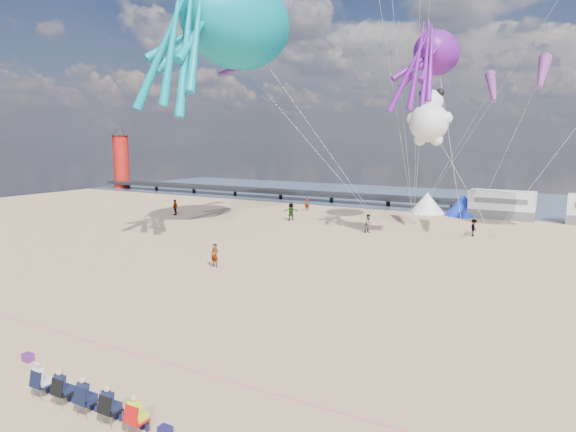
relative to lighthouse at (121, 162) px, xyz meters
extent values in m
plane|color=tan|center=(56.00, -44.00, -4.50)|extent=(120.00, 120.00, 0.00)
plane|color=#374E6A|center=(56.00, 11.00, -4.48)|extent=(120.00, 120.00, 0.00)
cube|color=black|center=(28.00, 0.00, -3.50)|extent=(60.00, 3.00, 0.50)
cylinder|color=#A5140F|center=(0.00, 0.00, 0.00)|extent=(2.60, 2.60, 9.00)
cube|color=silver|center=(62.00, -4.00, -3.00)|extent=(6.60, 2.50, 3.00)
cone|color=white|center=(54.00, -4.00, -3.30)|extent=(4.00, 4.00, 2.40)
cone|color=#1933CC|center=(58.00, -4.00, -3.30)|extent=(4.00, 4.00, 2.40)
cube|color=#551C6C|center=(51.07, -51.53, -4.34)|extent=(0.40, 0.30, 0.32)
cube|color=#181645|center=(59.25, -52.67, -4.35)|extent=(0.38, 0.28, 0.30)
cylinder|color=#F2338C|center=(56.00, -49.00, -4.48)|extent=(34.00, 0.03, 0.03)
imported|color=tan|center=(48.24, -36.15, -3.70)|extent=(0.59, 0.40, 1.60)
imported|color=#7F6659|center=(52.67, -19.16, -3.64)|extent=(0.87, 1.00, 1.72)
imported|color=#7F6659|center=(61.33, -16.14, -3.73)|extent=(0.87, 0.94, 1.54)
imported|color=#7F6659|center=(29.84, -19.63, -3.61)|extent=(0.94, 1.28, 1.78)
imported|color=#7F6659|center=(42.98, -16.43, -3.57)|extent=(1.07, 1.11, 1.86)
imported|color=#7F6659|center=(41.17, -9.32, -3.67)|extent=(1.59, 0.70, 1.66)
cube|color=gray|center=(52.84, -16.24, -4.39)|extent=(0.50, 0.35, 0.22)
cube|color=gray|center=(60.75, -17.50, -4.39)|extent=(0.50, 0.35, 0.22)
cube|color=gray|center=(62.95, -16.08, -4.39)|extent=(0.50, 0.35, 0.22)
cube|color=gray|center=(60.75, -15.14, -4.39)|extent=(0.50, 0.35, 0.22)
cube|color=gray|center=(54.80, -12.07, -4.39)|extent=(0.50, 0.35, 0.22)
camera|label=1|loc=(69.20, -62.87, 4.09)|focal=32.00mm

